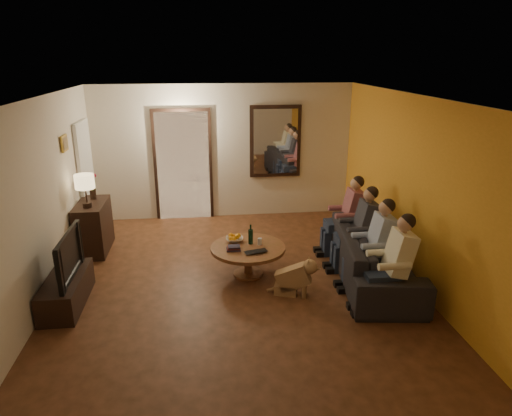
{
  "coord_description": "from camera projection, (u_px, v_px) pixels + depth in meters",
  "views": [
    {
      "loc": [
        -0.43,
        -5.76,
        3.11
      ],
      "look_at": [
        0.3,
        0.3,
        1.05
      ],
      "focal_mm": 32.0,
      "sensor_mm": 36.0,
      "label": 1
    }
  ],
  "objects": [
    {
      "name": "floor",
      "position": [
        238.0,
        286.0,
        6.46
      ],
      "size": [
        5.0,
        6.0,
        0.01
      ],
      "primitive_type": "cube",
      "color": "#3E2310",
      "rests_on": "ground"
    },
    {
      "name": "ceiling",
      "position": [
        235.0,
        98.0,
        5.63
      ],
      "size": [
        5.0,
        6.0,
        0.01
      ],
      "primitive_type": "cube",
      "color": "white",
      "rests_on": "back_wall"
    },
    {
      "name": "back_wall",
      "position": [
        224.0,
        152.0,
        8.87
      ],
      "size": [
        5.0,
        0.02,
        2.6
      ],
      "primitive_type": "cube",
      "color": "beige",
      "rests_on": "floor"
    },
    {
      "name": "front_wall",
      "position": [
        270.0,
        324.0,
        3.22
      ],
      "size": [
        5.0,
        0.02,
        2.6
      ],
      "primitive_type": "cube",
      "color": "beige",
      "rests_on": "floor"
    },
    {
      "name": "left_wall",
      "position": [
        39.0,
        205.0,
        5.76
      ],
      "size": [
        0.02,
        6.0,
        2.6
      ],
      "primitive_type": "cube",
      "color": "beige",
      "rests_on": "floor"
    },
    {
      "name": "right_wall",
      "position": [
        416.0,
        192.0,
        6.33
      ],
      "size": [
        0.02,
        6.0,
        2.6
      ],
      "primitive_type": "cube",
      "color": "beige",
      "rests_on": "floor"
    },
    {
      "name": "orange_accent",
      "position": [
        415.0,
        192.0,
        6.33
      ],
      "size": [
        0.01,
        6.0,
        2.6
      ],
      "primitive_type": "cube",
      "color": "orange",
      "rests_on": "right_wall"
    },
    {
      "name": "kitchen_doorway",
      "position": [
        183.0,
        166.0,
        8.84
      ],
      "size": [
        1.0,
        0.06,
        2.1
      ],
      "primitive_type": "cube",
      "color": "#FFE0A5",
      "rests_on": "floor"
    },
    {
      "name": "door_trim",
      "position": [
        183.0,
        166.0,
        8.83
      ],
      "size": [
        1.12,
        0.04,
        2.22
      ],
      "primitive_type": "cube",
      "color": "black",
      "rests_on": "floor"
    },
    {
      "name": "fridge_glimpse",
      "position": [
        197.0,
        173.0,
        8.92
      ],
      "size": [
        0.45,
        0.03,
        1.7
      ],
      "primitive_type": "cube",
      "color": "silver",
      "rests_on": "floor"
    },
    {
      "name": "mirror_frame",
      "position": [
        275.0,
        141.0,
        8.88
      ],
      "size": [
        1.0,
        0.05,
        1.4
      ],
      "primitive_type": "cube",
      "color": "black",
      "rests_on": "back_wall"
    },
    {
      "name": "mirror_glass",
      "position": [
        276.0,
        142.0,
        8.85
      ],
      "size": [
        0.86,
        0.02,
        1.26
      ],
      "primitive_type": "cube",
      "color": "white",
      "rests_on": "back_wall"
    },
    {
      "name": "white_door",
      "position": [
        87.0,
        180.0,
        8.02
      ],
      "size": [
        0.06,
        0.85,
        2.04
      ],
      "primitive_type": "cube",
      "color": "white",
      "rests_on": "floor"
    },
    {
      "name": "framed_art",
      "position": [
        64.0,
        143.0,
        6.81
      ],
      "size": [
        0.03,
        0.28,
        0.24
      ],
      "primitive_type": "cube",
      "color": "#B28C33",
      "rests_on": "left_wall"
    },
    {
      "name": "art_canvas",
      "position": [
        65.0,
        143.0,
        6.81
      ],
      "size": [
        0.01,
        0.22,
        0.18
      ],
      "primitive_type": "cube",
      "color": "brown",
      "rests_on": "left_wall"
    },
    {
      "name": "dresser",
      "position": [
        94.0,
        227.0,
        7.51
      ],
      "size": [
        0.45,
        0.93,
        0.83
      ],
      "primitive_type": "cube",
      "color": "black",
      "rests_on": "floor"
    },
    {
      "name": "table_lamp",
      "position": [
        86.0,
        191.0,
        7.08
      ],
      "size": [
        0.3,
        0.3,
        0.54
      ],
      "primitive_type": null,
      "color": "beige",
      "rests_on": "dresser"
    },
    {
      "name": "flower_vase",
      "position": [
        92.0,
        186.0,
        7.51
      ],
      "size": [
        0.14,
        0.14,
        0.44
      ],
      "primitive_type": null,
      "color": "#B3132E",
      "rests_on": "dresser"
    },
    {
      "name": "tv_stand",
      "position": [
        67.0,
        291.0,
        5.93
      ],
      "size": [
        0.45,
        1.17,
        0.39
      ],
      "primitive_type": "cube",
      "color": "black",
      "rests_on": "floor"
    },
    {
      "name": "tv",
      "position": [
        61.0,
        256.0,
        5.77
      ],
      "size": [
        1.04,
        0.14,
        0.6
      ],
      "primitive_type": "imported",
      "rotation": [
        0.0,
        0.0,
        1.57
      ],
      "color": "black",
      "rests_on": "tv_stand"
    },
    {
      "name": "sofa",
      "position": [
        373.0,
        255.0,
        6.59
      ],
      "size": [
        2.54,
        1.28,
        0.71
      ],
      "primitive_type": "imported",
      "rotation": [
        0.0,
        0.0,
        1.43
      ],
      "color": "black",
      "rests_on": "floor"
    },
    {
      "name": "person_a",
      "position": [
        393.0,
        268.0,
        5.65
      ],
      "size": [
        0.6,
        0.4,
        1.2
      ],
      "primitive_type": null,
      "color": "tan",
      "rests_on": "sofa"
    },
    {
      "name": "person_b",
      "position": [
        376.0,
        248.0,
        6.22
      ],
      "size": [
        0.6,
        0.4,
        1.2
      ],
      "primitive_type": null,
      "color": "tan",
      "rests_on": "sofa"
    },
    {
      "name": "person_c",
      "position": [
        361.0,
        232.0,
        6.78
      ],
      "size": [
        0.6,
        0.4,
        1.2
      ],
      "primitive_type": null,
      "color": "tan",
      "rests_on": "sofa"
    },
    {
      "name": "person_d",
      "position": [
        348.0,
        218.0,
        7.35
      ],
      "size": [
        0.6,
        0.4,
        1.2
      ],
      "primitive_type": null,
      "color": "tan",
      "rests_on": "sofa"
    },
    {
      "name": "dog",
      "position": [
        293.0,
        276.0,
        6.13
      ],
      "size": [
        0.61,
        0.4,
        0.56
      ],
      "primitive_type": null,
      "rotation": [
        0.0,
        0.0,
        -0.32
      ],
      "color": "#9F7449",
      "rests_on": "floor"
    },
    {
      "name": "coffee_table",
      "position": [
        248.0,
        261.0,
        6.72
      ],
      "size": [
        1.21,
        1.21,
        0.45
      ],
      "primitive_type": "cylinder",
      "rotation": [
        0.0,
        0.0,
        -0.11
      ],
      "color": "brown",
      "rests_on": "floor"
    },
    {
      "name": "bowl",
      "position": [
        235.0,
        239.0,
        6.83
      ],
      "size": [
        0.26,
        0.26,
        0.06
      ],
      "primitive_type": "imported",
      "color": "white",
      "rests_on": "coffee_table"
    },
    {
      "name": "oranges",
      "position": [
        234.0,
        235.0,
        6.81
      ],
      "size": [
        0.2,
        0.2,
        0.08
      ],
      "primitive_type": null,
      "color": "orange",
      "rests_on": "bowl"
    },
    {
      "name": "wine_bottle",
      "position": [
        251.0,
        234.0,
        6.7
      ],
      "size": [
        0.07,
        0.07,
        0.31
      ],
      "primitive_type": null,
      "color": "black",
      "rests_on": "coffee_table"
    },
    {
      "name": "wine_glass",
      "position": [
        260.0,
        241.0,
        6.7
      ],
      "size": [
        0.06,
        0.06,
        0.1
      ],
      "primitive_type": "cylinder",
      "color": "silver",
      "rests_on": "coffee_table"
    },
    {
      "name": "book_stack",
      "position": [
        233.0,
        248.0,
        6.52
      ],
      "size": [
        0.2,
        0.15,
        0.07
      ],
      "primitive_type": null,
      "color": "black",
      "rests_on": "coffee_table"
    },
    {
      "name": "laptop",
      "position": [
        257.0,
        253.0,
        6.4
      ],
      "size": [
        0.37,
        0.29,
        0.03
      ],
      "primitive_type": "imported",
      "rotation": [
        0.0,
        0.0,
        0.25
      ],
      "color": "black",
      "rests_on": "coffee_table"
    }
  ]
}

